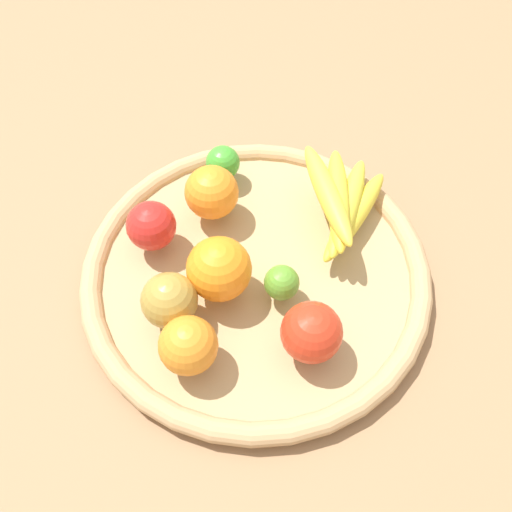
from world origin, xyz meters
The scene contains 11 objects.
ground_plane centered at (0.00, 0.00, 0.00)m, with size 2.40×2.40×0.00m, color #96714E.
basket centered at (0.00, 0.00, 0.02)m, with size 0.46×0.46×0.03m.
orange_2 centered at (-0.04, -0.03, 0.08)m, with size 0.08×0.08×0.08m, color orange.
orange_1 centered at (-0.07, -0.13, 0.07)m, with size 0.07×0.07×0.07m, color orange.
lime_0 centered at (0.03, -0.04, 0.06)m, with size 0.04×0.04×0.04m, color #58942C.
apple_0 centered at (-0.10, -0.08, 0.07)m, with size 0.07×0.07×0.07m, color #A48538.
apple_1 centered at (0.07, -0.11, 0.07)m, with size 0.07×0.07×0.07m, color red.
apple_2 centered at (-0.14, 0.04, 0.07)m, with size 0.07×0.07×0.07m, color red.
lime_1 centered at (-0.05, 0.16, 0.06)m, with size 0.05×0.05×0.05m, color green.
banana_bunch centered at (0.11, 0.08, 0.07)m, with size 0.14×0.18×0.07m.
orange_0 centered at (-0.06, 0.09, 0.07)m, with size 0.07×0.07×0.07m, color orange.
Camera 1 is at (0.01, -0.40, 0.64)m, focal length 39.05 mm.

